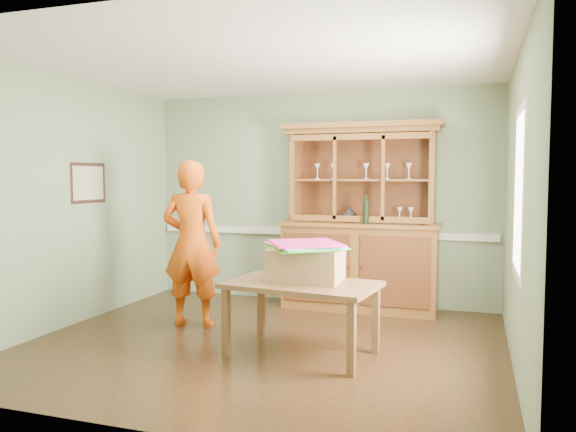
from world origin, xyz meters
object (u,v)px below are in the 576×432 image
(china_hutch, at_px, (360,244))
(cardboard_box, at_px, (306,264))
(person, at_px, (192,243))
(dining_table, at_px, (301,291))

(china_hutch, relative_size, cardboard_box, 3.53)
(person, bearing_deg, cardboard_box, 152.37)
(dining_table, bearing_deg, china_hutch, 93.10)
(dining_table, relative_size, person, 0.79)
(cardboard_box, bearing_deg, china_hutch, 85.77)
(china_hutch, xyz_separation_m, dining_table, (-0.15, -1.95, -0.21))
(dining_table, height_order, cardboard_box, cardboard_box)
(dining_table, distance_m, cardboard_box, 0.25)
(dining_table, xyz_separation_m, person, (-1.43, 0.61, 0.31))
(cardboard_box, distance_m, person, 1.54)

